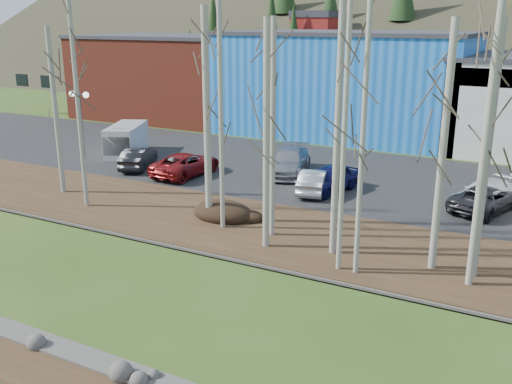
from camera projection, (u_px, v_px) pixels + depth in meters
The scene contains 30 objects.
near_bank_rocks at pixel (111, 367), 15.77m from camera, with size 80.00×0.80×0.50m, color #47423D, non-canonical shape.
river at pixel (194, 305), 19.24m from camera, with size 80.00×8.00×0.90m, color black, non-canonical shape.
far_bank_rocks at pixel (252, 261), 22.70m from camera, with size 80.00×0.80×0.46m, color #47423D, non-canonical shape.
far_bank at pixel (286, 234), 25.38m from camera, with size 80.00×7.00×0.15m, color #382616.
parking_lot at pixel (360, 178), 34.26m from camera, with size 80.00×14.00×0.14m, color black.
building_brick at pixel (171, 76), 55.74m from camera, with size 16.32×12.24×7.80m.
building_blue at pixel (346, 83), 47.59m from camera, with size 20.40×12.24×8.30m.
dirt_mound at pixel (223, 211), 27.18m from camera, with size 3.02×2.13×0.59m, color black.
birch_0 at pixel (56, 112), 30.09m from camera, with size 0.26×0.26×8.78m.
birch_1 at pixel (77, 90), 27.33m from camera, with size 0.22×0.22×11.69m.
birch_2 at pixel (207, 118), 25.57m from camera, with size 0.32×0.32×9.68m.
birch_3 at pixel (221, 120), 24.60m from camera, with size 0.21×0.21×9.86m.
birch_4 at pixel (266, 138), 22.52m from camera, with size 0.28×0.28×9.18m.
birch_5 at pixel (273, 131), 23.78m from camera, with size 0.23×0.23×9.22m.
birch_6 at pixel (363, 137), 19.88m from camera, with size 0.19×0.19×10.27m.
birch_7 at pixel (338, 107), 21.47m from camera, with size 0.27×0.27×11.84m.
birch_8 at pixel (487, 154), 19.77m from camera, with size 0.28×0.28×9.17m.
birch_9 at pixel (486, 137), 18.86m from camera, with size 0.26×0.26×10.72m.
birch_10 at pixel (443, 150), 20.44m from camera, with size 0.28×0.28×9.17m.
birch_11 at pixel (344, 136), 20.19m from camera, with size 0.19×0.19×10.27m.
street_lamp at pixel (80, 106), 37.88m from camera, with size 1.73×0.50×4.53m.
car_0 at pixel (188, 163), 34.88m from camera, with size 1.52×3.77×1.29m, color silver.
car_1 at pixel (138, 158), 36.15m from camera, with size 1.40×4.02×1.33m, color black.
car_2 at pixel (186, 164), 34.50m from camera, with size 2.28×4.94×1.37m, color maroon.
car_3 at pixel (289, 162), 34.80m from camera, with size 2.12×5.21×1.51m, color gray.
car_4 at pixel (329, 179), 31.18m from camera, with size 1.70×4.23×1.44m, color #111246.
car_5 at pixel (314, 181), 31.07m from camera, with size 1.37×3.94×1.30m, color #ADADAF.
car_6 at pixel (486, 198), 28.07m from camera, with size 2.11×4.57×1.27m, color #29282B.
car_7 at pixel (485, 194), 28.81m from camera, with size 1.79×4.40×1.28m, color white.
van_grey at pixel (126, 140), 39.73m from camera, with size 3.64×5.03×2.03m.
Camera 1 is at (9.97, -7.09, 9.24)m, focal length 40.00 mm.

